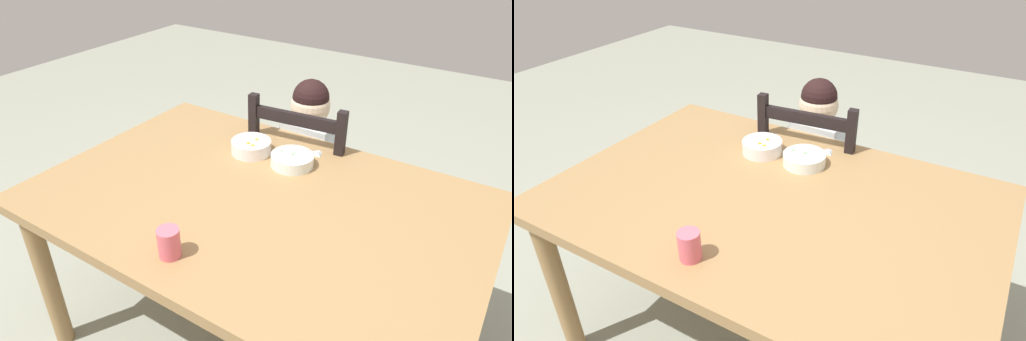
# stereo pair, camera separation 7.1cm
# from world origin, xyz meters

# --- Properties ---
(ground_plane) EXTENTS (8.00, 8.00, 0.00)m
(ground_plane) POSITION_xyz_m (0.00, 0.00, 0.00)
(ground_plane) COLOR gray
(dining_table) EXTENTS (1.49, 1.01, 0.72)m
(dining_table) POSITION_xyz_m (0.00, 0.00, 0.63)
(dining_table) COLOR #987448
(dining_table) RESTS_ON ground
(dining_chair) EXTENTS (0.46, 0.46, 0.90)m
(dining_chair) POSITION_xyz_m (-0.09, 0.55, 0.44)
(dining_chair) COLOR black
(dining_chair) RESTS_ON ground
(child_figure) EXTENTS (0.32, 0.31, 0.94)m
(child_figure) POSITION_xyz_m (-0.09, 0.55, 0.62)
(child_figure) COLOR silver
(child_figure) RESTS_ON ground
(bowl_of_peas) EXTENTS (0.16, 0.16, 0.05)m
(bowl_of_peas) POSITION_xyz_m (-0.00, 0.25, 0.74)
(bowl_of_peas) COLOR white
(bowl_of_peas) RESTS_ON dining_table
(bowl_of_carrots) EXTENTS (0.16, 0.16, 0.05)m
(bowl_of_carrots) POSITION_xyz_m (-0.18, 0.25, 0.75)
(bowl_of_carrots) COLOR white
(bowl_of_carrots) RESTS_ON dining_table
(spoon) EXTENTS (0.11, 0.11, 0.01)m
(spoon) POSITION_xyz_m (-0.14, 0.27, 0.72)
(spoon) COLOR silver
(spoon) RESTS_ON dining_table
(drinking_cup) EXTENTS (0.06, 0.06, 0.09)m
(drinking_cup) POSITION_xyz_m (-0.04, -0.38, 0.76)
(drinking_cup) COLOR #E16071
(drinking_cup) RESTS_ON dining_table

